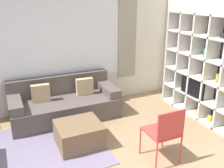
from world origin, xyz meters
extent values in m
cube|color=silver|center=(0.00, 2.81, 1.35)|extent=(6.54, 0.07, 2.70)
cube|color=white|center=(0.00, 2.77, 1.45)|extent=(2.94, 0.01, 1.60)
cube|color=#9E9984|center=(1.64, 2.75, 1.45)|extent=(0.44, 0.03, 1.90)
cube|color=silver|center=(2.70, 1.39, 1.35)|extent=(0.07, 3.97, 2.70)
cube|color=slate|center=(-0.87, 1.35, 0.01)|extent=(2.44, 1.71, 0.01)
cube|color=#232328|center=(2.66, 1.25, 1.01)|extent=(0.02, 1.92, 2.02)
cube|color=silver|center=(2.49, 1.06, 1.01)|extent=(0.35, 0.04, 2.02)
cube|color=silver|center=(2.49, 1.45, 1.01)|extent=(0.35, 0.04, 2.02)
cube|color=silver|center=(2.49, 1.83, 1.01)|extent=(0.35, 0.04, 2.02)
cube|color=silver|center=(2.49, 2.22, 1.01)|extent=(0.35, 0.04, 2.02)
cube|color=silver|center=(2.49, 1.25, 0.02)|extent=(0.35, 1.92, 0.04)
cube|color=silver|center=(2.49, 1.25, 0.40)|extent=(0.35, 1.92, 0.04)
cube|color=silver|center=(2.49, 1.25, 0.81)|extent=(0.35, 1.92, 0.04)
cube|color=silver|center=(2.49, 1.25, 1.21)|extent=(0.35, 1.92, 0.04)
cube|color=silver|center=(2.49, 1.25, 1.61)|extent=(0.35, 1.92, 0.04)
cube|color=silver|center=(2.49, 1.25, 2.00)|extent=(0.35, 1.92, 0.04)
cube|color=black|center=(2.36, 1.33, 0.59)|extent=(0.04, 0.62, 0.34)
cube|color=black|center=(2.38, 1.33, 0.44)|extent=(0.10, 0.24, 0.03)
cylinder|color=#388947|center=(2.48, 1.99, 0.09)|extent=(0.05, 0.05, 0.11)
cylinder|color=orange|center=(2.48, 1.22, 0.08)|extent=(0.07, 0.07, 0.09)
cylinder|color=#388947|center=(2.48, 1.22, 1.30)|extent=(0.09, 0.09, 0.15)
cylinder|color=gold|center=(2.48, 0.86, 0.91)|extent=(0.05, 0.05, 0.17)
cylinder|color=gold|center=(2.48, 0.90, 0.09)|extent=(0.09, 0.09, 0.11)
cylinder|color=orange|center=(2.48, 0.85, 0.86)|extent=(0.06, 0.06, 0.07)
cube|color=#232328|center=(2.48, 0.87, 1.67)|extent=(0.08, 0.08, 0.08)
cube|color=#564C47|center=(0.01, 2.25, 0.20)|extent=(2.06, 0.92, 0.39)
cube|color=#564C47|center=(0.01, 2.62, 0.59)|extent=(2.06, 0.18, 0.39)
cube|color=#564C47|center=(-0.90, 2.25, 0.48)|extent=(0.24, 0.86, 0.17)
cube|color=#564C47|center=(0.93, 2.25, 0.48)|extent=(0.24, 0.86, 0.17)
cube|color=tan|center=(-0.41, 2.34, 0.56)|extent=(0.35, 0.14, 0.34)
cube|color=tan|center=(0.46, 2.34, 0.56)|extent=(0.34, 0.13, 0.34)
cube|color=brown|center=(-0.03, 1.22, 0.19)|extent=(0.70, 0.66, 0.39)
cylinder|color=#CC3D38|center=(1.17, 0.60, 0.22)|extent=(0.02, 0.02, 0.44)
cylinder|color=#CC3D38|center=(0.75, 0.60, 0.22)|extent=(0.02, 0.02, 0.44)
cylinder|color=#CC3D38|center=(1.17, 0.16, 0.22)|extent=(0.02, 0.02, 0.44)
cylinder|color=#CC3D38|center=(0.75, 0.16, 0.22)|extent=(0.02, 0.02, 0.44)
cube|color=#CC3D38|center=(0.96, 0.38, 0.45)|extent=(0.44, 0.46, 0.02)
cube|color=#CC3D38|center=(0.96, 0.17, 0.66)|extent=(0.44, 0.02, 0.40)
camera|label=1|loc=(-1.01, -2.21, 2.33)|focal=40.00mm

